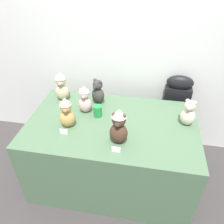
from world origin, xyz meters
TOP-DOWN VIEW (x-y plane):
  - ground_plane at (0.00, 0.00)m, footprint 10.00×10.00m
  - wall_back at (0.00, 0.97)m, footprint 7.00×0.08m
  - display_table at (0.00, 0.25)m, footprint 1.55×0.94m
  - instrument_case at (0.62, 0.85)m, footprint 0.28×0.13m
  - teddy_bear_cocoa at (0.10, 0.02)m, footprint 0.16×0.14m
  - teddy_bear_blush at (-0.28, 0.38)m, footprint 0.13×0.11m
  - teddy_bear_cream at (0.66, 0.35)m, footprint 0.16×0.15m
  - teddy_bear_honey at (-0.38, 0.14)m, footprint 0.15×0.14m
  - teddy_bear_charcoal at (-0.20, 0.56)m, footprint 0.17×0.16m
  - teddy_bear_sand at (-0.58, 0.55)m, footprint 0.15×0.14m
  - party_cup_green at (-0.15, 0.33)m, footprint 0.08×0.08m
  - name_card_front_left at (-0.38, 0.03)m, footprint 0.07×0.01m
  - name_card_front_middle at (0.10, -0.10)m, footprint 0.07×0.01m

SIDE VIEW (x-z plane):
  - ground_plane at x=0.00m, z-range 0.00..0.00m
  - display_table at x=0.00m, z-range 0.00..0.75m
  - instrument_case at x=0.62m, z-range 0.00..0.99m
  - name_card_front_left at x=-0.38m, z-range 0.75..0.80m
  - name_card_front_middle at x=0.10m, z-range 0.75..0.80m
  - party_cup_green at x=-0.15m, z-range 0.75..0.86m
  - teddy_bear_cream at x=0.66m, z-range 0.74..1.00m
  - teddy_bear_charcoal at x=-0.20m, z-range 0.74..1.00m
  - teddy_bear_blush at x=-0.28m, z-range 0.75..1.03m
  - teddy_bear_honey at x=-0.38m, z-range 0.75..1.04m
  - teddy_bear_sand at x=-0.58m, z-range 0.75..1.06m
  - teddy_bear_cocoa at x=0.10m, z-range 0.75..1.07m
  - wall_back at x=0.00m, z-range 0.00..2.60m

